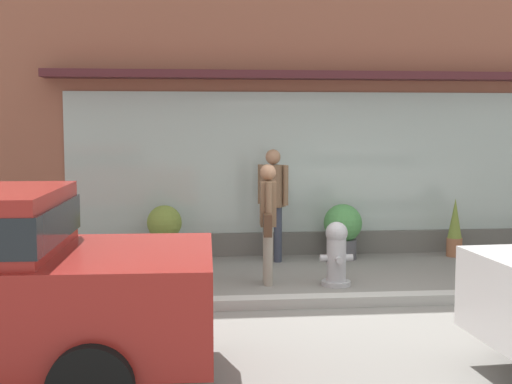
# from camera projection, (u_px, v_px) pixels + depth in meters

# --- Properties ---
(ground_plane) EXTENTS (60.00, 60.00, 0.00)m
(ground_plane) POSITION_uv_depth(u_px,v_px,m) (344.00, 301.00, 8.13)
(ground_plane) COLOR gray
(curb_strip) EXTENTS (14.00, 0.24, 0.12)m
(curb_strip) POSITION_uv_depth(u_px,v_px,m) (348.00, 300.00, 7.92)
(curb_strip) COLOR #B2B2AD
(curb_strip) RESTS_ON ground_plane
(storefront) EXTENTS (14.00, 0.81, 5.29)m
(storefront) POSITION_uv_depth(u_px,v_px,m) (301.00, 94.00, 11.02)
(storefront) COLOR #935642
(storefront) RESTS_ON ground_plane
(fire_hydrant) EXTENTS (0.43, 0.41, 0.83)m
(fire_hydrant) POSITION_uv_depth(u_px,v_px,m) (336.00, 254.00, 8.86)
(fire_hydrant) COLOR #B2B2B7
(fire_hydrant) RESTS_ON ground_plane
(pedestrian_with_handbag) EXTENTS (0.22, 0.68, 1.57)m
(pedestrian_with_handbag) POSITION_uv_depth(u_px,v_px,m) (268.00, 215.00, 8.87)
(pedestrian_with_handbag) COLOR #9E9384
(pedestrian_with_handbag) RESTS_ON ground_plane
(pedestrian_passerby) EXTENTS (0.43, 0.36, 1.71)m
(pedestrian_passerby) POSITION_uv_depth(u_px,v_px,m) (273.00, 195.00, 10.36)
(pedestrian_passerby) COLOR #333847
(pedestrian_passerby) RESTS_ON ground_plane
(potted_plant_by_entrance) EXTENTS (0.52, 0.52, 0.87)m
(potted_plant_by_entrance) POSITION_uv_depth(u_px,v_px,m) (165.00, 230.00, 10.31)
(potted_plant_by_entrance) COLOR #9E6042
(potted_plant_by_entrance) RESTS_ON ground_plane
(potted_plant_window_center) EXTENTS (0.59, 0.59, 0.86)m
(potted_plant_window_center) POSITION_uv_depth(u_px,v_px,m) (343.00, 229.00, 10.62)
(potted_plant_window_center) COLOR #4C4C51
(potted_plant_window_center) RESTS_ON ground_plane
(potted_plant_low_front) EXTENTS (0.24, 0.24, 0.92)m
(potted_plant_low_front) POSITION_uv_depth(u_px,v_px,m) (455.00, 229.00, 10.82)
(potted_plant_low_front) COLOR #9E6042
(potted_plant_low_front) RESTS_ON ground_plane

